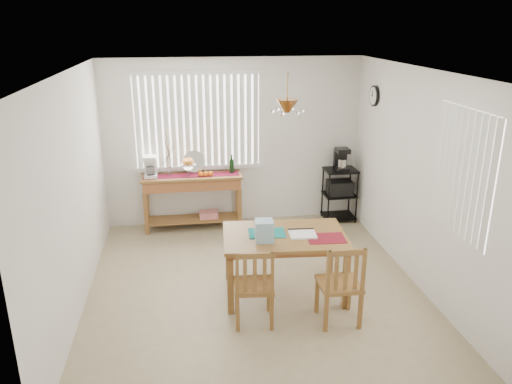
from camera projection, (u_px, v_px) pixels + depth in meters
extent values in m
cube|color=tan|center=(255.00, 288.00, 6.13)|extent=(4.00, 4.50, 0.01)
cube|color=white|center=(233.00, 142.00, 7.86)|extent=(4.00, 0.10, 2.60)
cube|color=white|center=(301.00, 288.00, 3.56)|extent=(4.00, 0.10, 2.60)
cube|color=white|center=(68.00, 196.00, 5.42)|extent=(0.10, 4.50, 2.60)
cube|color=white|center=(423.00, 179.00, 5.99)|extent=(0.10, 4.50, 2.60)
cube|color=white|center=(254.00, 66.00, 5.27)|extent=(4.00, 4.50, 0.10)
cube|color=white|center=(198.00, 121.00, 7.61)|extent=(1.90, 0.01, 1.40)
cube|color=white|center=(138.00, 123.00, 7.48)|extent=(0.07, 0.03, 1.40)
cube|color=white|center=(145.00, 123.00, 7.49)|extent=(0.07, 0.03, 1.40)
cube|color=white|center=(152.00, 123.00, 7.51)|extent=(0.07, 0.03, 1.40)
cube|color=white|center=(159.00, 122.00, 7.52)|extent=(0.07, 0.03, 1.40)
cube|color=white|center=(166.00, 122.00, 7.54)|extent=(0.07, 0.03, 1.40)
cube|color=white|center=(173.00, 122.00, 7.55)|extent=(0.07, 0.03, 1.40)
cube|color=white|center=(180.00, 122.00, 7.57)|extent=(0.07, 0.03, 1.40)
cube|color=white|center=(187.00, 122.00, 7.58)|extent=(0.07, 0.03, 1.40)
cube|color=white|center=(194.00, 122.00, 7.60)|extent=(0.07, 0.03, 1.40)
cube|color=white|center=(201.00, 121.00, 7.61)|extent=(0.07, 0.03, 1.40)
cube|color=white|center=(208.00, 121.00, 7.63)|extent=(0.07, 0.03, 1.40)
cube|color=white|center=(215.00, 121.00, 7.64)|extent=(0.07, 0.03, 1.40)
cube|color=white|center=(222.00, 121.00, 7.66)|extent=(0.07, 0.03, 1.40)
cube|color=white|center=(229.00, 121.00, 7.67)|extent=(0.07, 0.03, 1.40)
cube|color=white|center=(235.00, 120.00, 7.69)|extent=(0.07, 0.03, 1.40)
cube|color=white|center=(242.00, 120.00, 7.70)|extent=(0.07, 0.03, 1.40)
cube|color=white|center=(249.00, 120.00, 7.72)|extent=(0.07, 0.03, 1.40)
cube|color=white|center=(256.00, 120.00, 7.73)|extent=(0.07, 0.03, 1.40)
cube|color=white|center=(199.00, 168.00, 7.83)|extent=(1.98, 0.06, 0.06)
cube|color=white|center=(196.00, 73.00, 7.35)|extent=(1.98, 0.06, 0.06)
cube|color=white|center=(463.00, 173.00, 5.03)|extent=(0.01, 1.10, 1.30)
cube|color=white|center=(491.00, 189.00, 4.57)|extent=(0.03, 0.07, 1.30)
cube|color=white|center=(484.00, 185.00, 4.67)|extent=(0.03, 0.07, 1.30)
cube|color=white|center=(477.00, 181.00, 4.77)|extent=(0.03, 0.07, 1.30)
cube|color=white|center=(471.00, 178.00, 4.87)|extent=(0.03, 0.07, 1.30)
cube|color=white|center=(465.00, 175.00, 4.98)|extent=(0.03, 0.07, 1.30)
cube|color=white|center=(459.00, 172.00, 5.08)|extent=(0.03, 0.07, 1.30)
cube|color=white|center=(453.00, 169.00, 5.18)|extent=(0.03, 0.07, 1.30)
cube|color=white|center=(448.00, 166.00, 5.29)|extent=(0.03, 0.07, 1.30)
cube|color=white|center=(443.00, 163.00, 5.39)|extent=(0.03, 0.07, 1.30)
cube|color=white|center=(438.00, 160.00, 5.49)|extent=(0.03, 0.07, 1.30)
cylinder|color=black|center=(374.00, 96.00, 7.18)|extent=(0.04, 0.30, 0.30)
cylinder|color=white|center=(373.00, 96.00, 7.17)|extent=(0.01, 0.25, 0.25)
cylinder|color=brown|center=(288.00, 89.00, 5.24)|extent=(0.01, 0.01, 0.34)
cone|color=brown|center=(287.00, 106.00, 5.29)|extent=(0.24, 0.24, 0.14)
sphere|color=white|center=(302.00, 111.00, 5.34)|extent=(0.05, 0.05, 0.05)
sphere|color=white|center=(292.00, 109.00, 5.45)|extent=(0.05, 0.05, 0.05)
sphere|color=white|center=(277.00, 109.00, 5.43)|extent=(0.05, 0.05, 0.05)
sphere|color=white|center=(272.00, 112.00, 5.29)|extent=(0.05, 0.05, 0.05)
sphere|color=white|center=(282.00, 114.00, 5.17)|extent=(0.05, 0.05, 0.05)
sphere|color=white|center=(297.00, 113.00, 5.19)|extent=(0.05, 0.05, 0.05)
cube|color=olive|center=(192.00, 177.00, 7.64)|extent=(1.53, 0.43, 0.04)
cube|color=#A25F35|center=(192.00, 183.00, 7.68)|extent=(1.47, 0.39, 0.15)
cube|color=olive|center=(146.00, 214.00, 7.55)|extent=(0.06, 0.06, 0.66)
cube|color=olive|center=(240.00, 209.00, 7.76)|extent=(0.06, 0.06, 0.66)
cube|color=olive|center=(147.00, 206.00, 7.87)|extent=(0.06, 0.06, 0.66)
cube|color=olive|center=(237.00, 202.00, 8.07)|extent=(0.06, 0.06, 0.66)
cube|color=olive|center=(194.00, 219.00, 7.87)|extent=(1.41, 0.37, 0.03)
cube|color=red|center=(209.00, 214.00, 7.89)|extent=(0.29, 0.21, 0.10)
cube|color=maroon|center=(192.00, 175.00, 7.64)|extent=(1.45, 0.24, 0.01)
cube|color=white|center=(151.00, 176.00, 7.54)|extent=(0.19, 0.23, 0.05)
cube|color=white|center=(151.00, 167.00, 7.58)|extent=(0.19, 0.08, 0.29)
cube|color=white|center=(150.00, 158.00, 7.44)|extent=(0.19, 0.21, 0.07)
cylinder|color=white|center=(151.00, 171.00, 7.49)|extent=(0.12, 0.12, 0.12)
cylinder|color=white|center=(188.00, 173.00, 7.60)|extent=(0.05, 0.05, 0.10)
cone|color=white|center=(188.00, 167.00, 7.57)|extent=(0.25, 0.25, 0.09)
sphere|color=#D6471C|center=(191.00, 162.00, 7.55)|extent=(0.08, 0.08, 0.08)
sphere|color=#D6471C|center=(190.00, 161.00, 7.58)|extent=(0.08, 0.08, 0.08)
sphere|color=#D6471C|center=(186.00, 161.00, 7.58)|extent=(0.08, 0.08, 0.08)
sphere|color=#D6471C|center=(185.00, 162.00, 7.54)|extent=(0.08, 0.08, 0.08)
sphere|color=#D6471C|center=(186.00, 163.00, 7.50)|extent=(0.08, 0.08, 0.08)
sphere|color=#D6471C|center=(190.00, 163.00, 7.51)|extent=(0.08, 0.08, 0.08)
sphere|color=orange|center=(201.00, 174.00, 7.57)|extent=(0.08, 0.08, 0.08)
sphere|color=orange|center=(206.00, 174.00, 7.58)|extent=(0.08, 0.08, 0.08)
sphere|color=orange|center=(211.00, 174.00, 7.59)|extent=(0.08, 0.08, 0.08)
cylinder|color=silver|center=(194.00, 161.00, 7.75)|extent=(0.34, 0.09, 0.34)
cylinder|color=white|center=(169.00, 171.00, 7.61)|extent=(0.08, 0.08, 0.13)
cylinder|color=#4C3823|center=(168.00, 153.00, 7.52)|extent=(0.08, 0.04, 0.42)
cylinder|color=#4C3823|center=(168.00, 152.00, 7.51)|extent=(0.13, 0.06, 0.46)
cylinder|color=#4C3823|center=(168.00, 155.00, 7.53)|extent=(0.17, 0.07, 0.35)
cylinder|color=#4C3823|center=(168.00, 150.00, 7.51)|extent=(0.05, 0.03, 0.52)
cylinder|color=#4C3823|center=(169.00, 155.00, 7.53)|extent=(0.21, 0.10, 0.29)
cylinder|color=black|center=(232.00, 166.00, 7.73)|extent=(0.07, 0.07, 0.22)
cylinder|color=black|center=(231.00, 157.00, 7.69)|extent=(0.03, 0.03, 0.08)
cylinder|color=black|center=(329.00, 199.00, 7.89)|extent=(0.02, 0.02, 0.86)
cylinder|color=black|center=(357.00, 198.00, 7.96)|extent=(0.02, 0.02, 0.86)
cylinder|color=black|center=(322.00, 192.00, 8.23)|extent=(0.02, 0.02, 0.86)
cylinder|color=black|center=(349.00, 190.00, 8.30)|extent=(0.02, 0.02, 0.86)
cube|color=black|center=(341.00, 170.00, 7.96)|extent=(0.51, 0.40, 0.03)
cube|color=black|center=(339.00, 195.00, 8.10)|extent=(0.51, 0.40, 0.03)
cube|color=black|center=(338.00, 216.00, 8.22)|extent=(0.51, 0.40, 0.03)
cube|color=black|center=(340.00, 187.00, 8.06)|extent=(0.38, 0.30, 0.22)
cube|color=black|center=(341.00, 168.00, 7.93)|extent=(0.20, 0.24, 0.05)
cube|color=black|center=(340.00, 159.00, 7.96)|extent=(0.20, 0.08, 0.30)
cube|color=black|center=(342.00, 150.00, 7.83)|extent=(0.20, 0.22, 0.07)
cylinder|color=silver|center=(342.00, 163.00, 7.89)|extent=(0.13, 0.13, 0.13)
cube|color=olive|center=(285.00, 236.00, 5.79)|extent=(1.48, 1.01, 0.04)
cube|color=#A25F35|center=(284.00, 240.00, 5.80)|extent=(1.37, 0.90, 0.06)
cube|color=olive|center=(230.00, 287.00, 5.50)|extent=(0.08, 0.08, 0.66)
cube|color=olive|center=(346.00, 282.00, 5.60)|extent=(0.08, 0.08, 0.66)
cube|color=olive|center=(228.00, 255.00, 6.24)|extent=(0.08, 0.08, 0.66)
cube|color=olive|center=(330.00, 251.00, 6.34)|extent=(0.08, 0.08, 0.66)
cube|color=#167C78|center=(267.00, 233.00, 5.81)|extent=(0.44, 0.33, 0.01)
cube|color=maroon|center=(326.00, 238.00, 5.67)|extent=(0.44, 0.33, 0.01)
cube|color=white|center=(303.00, 235.00, 5.74)|extent=(0.32, 0.26, 0.03)
cube|color=black|center=(301.00, 230.00, 5.87)|extent=(0.31, 0.05, 0.03)
cube|color=#8EB9CF|center=(264.00, 231.00, 5.58)|extent=(0.22, 0.22, 0.24)
cube|color=olive|center=(254.00, 286.00, 5.32)|extent=(0.45, 0.45, 0.04)
cube|color=olive|center=(269.00, 295.00, 5.57)|extent=(0.04, 0.04, 0.41)
cube|color=olive|center=(237.00, 296.00, 5.55)|extent=(0.04, 0.04, 0.41)
cube|color=olive|center=(272.00, 313.00, 5.23)|extent=(0.04, 0.04, 0.41)
cube|color=olive|center=(238.00, 314.00, 5.21)|extent=(0.04, 0.04, 0.41)
cube|color=olive|center=(272.00, 273.00, 5.07)|extent=(0.04, 0.04, 0.46)
cube|color=olive|center=(237.00, 274.00, 5.05)|extent=(0.04, 0.04, 0.46)
cube|color=olive|center=(255.00, 256.00, 4.99)|extent=(0.38, 0.06, 0.06)
cube|color=olive|center=(265.00, 275.00, 5.07)|extent=(0.04, 0.02, 0.37)
cube|color=olive|center=(255.00, 276.00, 5.06)|extent=(0.04, 0.02, 0.37)
cube|color=olive|center=(245.00, 276.00, 5.06)|extent=(0.04, 0.02, 0.37)
cube|color=olive|center=(339.00, 284.00, 5.32)|extent=(0.44, 0.44, 0.04)
cube|color=olive|center=(349.00, 293.00, 5.60)|extent=(0.04, 0.04, 0.42)
cube|color=olive|center=(317.00, 295.00, 5.55)|extent=(0.04, 0.04, 0.42)
cube|color=olive|center=(360.00, 311.00, 5.25)|extent=(0.04, 0.04, 0.42)
cube|color=olive|center=(326.00, 314.00, 5.20)|extent=(0.04, 0.04, 0.42)
cube|color=olive|center=(364.00, 270.00, 5.08)|extent=(0.04, 0.04, 0.47)
cube|color=olive|center=(328.00, 272.00, 5.03)|extent=(0.04, 0.04, 0.47)
cube|color=olive|center=(347.00, 253.00, 4.99)|extent=(0.39, 0.03, 0.06)
cube|color=olive|center=(356.00, 273.00, 5.08)|extent=(0.04, 0.02, 0.38)
cube|color=olive|center=(346.00, 273.00, 5.06)|extent=(0.04, 0.02, 0.38)
cube|color=olive|center=(336.00, 274.00, 5.05)|extent=(0.04, 0.02, 0.38)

